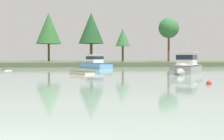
% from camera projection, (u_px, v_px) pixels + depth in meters
% --- Properties ---
extents(far_shore_bank, '(240.43, 56.00, 1.14)m').
position_uv_depth(far_shore_bank, '(62.00, 63.00, 102.41)').
color(far_shore_bank, '#4C563D').
rests_on(far_shore_bank, ground).
extents(dinghy_cream, '(3.57, 4.18, 0.63)m').
position_uv_depth(dinghy_cream, '(82.00, 73.00, 45.19)').
color(dinghy_cream, beige).
rests_on(dinghy_cream, ground).
extents(cruiser_skyblue, '(6.93, 10.52, 5.95)m').
position_uv_depth(cruiser_skyblue, '(93.00, 65.00, 69.96)').
color(cruiser_skyblue, '#669ECC').
rests_on(cruiser_skyblue, ground).
extents(dinghy_white, '(2.24, 3.07, 0.41)m').
position_uv_depth(dinghy_white, '(7.00, 70.00, 57.59)').
color(dinghy_white, white).
rests_on(dinghy_white, ground).
extents(cruiser_grey, '(7.95, 10.46, 6.14)m').
position_uv_depth(cruiser_grey, '(186.00, 68.00, 46.79)').
color(cruiser_grey, gray).
rests_on(cruiser_grey, ground).
extents(mooring_buoy_red, '(0.46, 0.46, 0.52)m').
position_uv_depth(mooring_buoy_red, '(209.00, 83.00, 28.37)').
color(mooring_buoy_red, red).
rests_on(mooring_buoy_red, ground).
extents(shore_tree_far_left, '(7.51, 7.51, 14.39)m').
position_uv_depth(shore_tree_far_left, '(49.00, 29.00, 97.32)').
color(shore_tree_far_left, brown).
rests_on(shore_tree_far_left, far_shore_bank).
extents(shore_tree_center_left, '(5.46, 5.46, 11.81)m').
position_uv_depth(shore_tree_center_left, '(169.00, 28.00, 87.41)').
color(shore_tree_center_left, brown).
rests_on(shore_tree_center_left, far_shore_bank).
extents(shore_tree_center_right, '(3.89, 3.89, 8.96)m').
position_uv_depth(shore_tree_center_right, '(123.00, 37.00, 87.41)').
color(shore_tree_center_right, brown).
rests_on(shore_tree_center_right, far_shore_bank).
extents(shore_tree_right, '(6.53, 6.53, 12.75)m').
position_uv_depth(shore_tree_right, '(91.00, 28.00, 84.56)').
color(shore_tree_right, brown).
rests_on(shore_tree_right, far_shore_bank).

